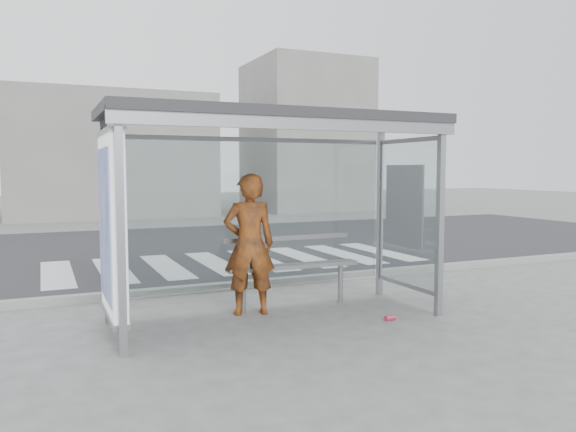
# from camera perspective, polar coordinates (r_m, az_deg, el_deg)

# --- Properties ---
(ground) EXTENTS (80.00, 80.00, 0.00)m
(ground) POSITION_cam_1_polar(r_m,az_deg,el_deg) (7.32, -1.13, -10.42)
(ground) COLOR #60605E
(ground) RESTS_ON ground
(road) EXTENTS (30.00, 10.00, 0.01)m
(road) POSITION_cam_1_polar(r_m,az_deg,el_deg) (13.92, -12.33, -3.27)
(road) COLOR #2B2A2D
(road) RESTS_ON ground
(curb) EXTENTS (30.00, 0.18, 0.12)m
(curb) POSITION_cam_1_polar(r_m,az_deg,el_deg) (9.09, -5.91, -7.06)
(curb) COLOR gray
(curb) RESTS_ON ground
(crosswalk) EXTENTS (7.55, 3.00, 0.00)m
(crosswalk) POSITION_cam_1_polar(r_m,az_deg,el_deg) (11.79, -5.10, -4.63)
(crosswalk) COLOR silver
(crosswalk) RESTS_ON ground
(bus_shelter) EXTENTS (4.25, 1.65, 2.62)m
(bus_shelter) POSITION_cam_1_polar(r_m,az_deg,el_deg) (6.99, -4.17, 5.30)
(bus_shelter) COLOR gray
(bus_shelter) RESTS_ON ground
(building_center) EXTENTS (8.00, 5.00, 5.00)m
(building_center) POSITION_cam_1_polar(r_m,az_deg,el_deg) (24.68, -17.57, 5.86)
(building_center) COLOR slate
(building_center) RESTS_ON ground
(building_right) EXTENTS (5.00, 5.00, 7.00)m
(building_right) POSITION_cam_1_polar(r_m,az_deg,el_deg) (27.22, 1.75, 8.05)
(building_right) COLOR slate
(building_right) RESTS_ON ground
(person) EXTENTS (0.75, 0.57, 1.86)m
(person) POSITION_cam_1_polar(r_m,az_deg,el_deg) (7.40, -3.96, -2.89)
(person) COLOR #E15815
(person) RESTS_ON ground
(bench) EXTENTS (1.91, 0.33, 0.98)m
(bench) POSITION_cam_1_polar(r_m,az_deg,el_deg) (7.81, 0.49, -5.09)
(bench) COLOR slate
(bench) RESTS_ON ground
(soda_can) EXTENTS (0.14, 0.09, 0.07)m
(soda_can) POSITION_cam_1_polar(r_m,az_deg,el_deg) (7.34, 10.31, -10.14)
(soda_can) COLOR #F04663
(soda_can) RESTS_ON ground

